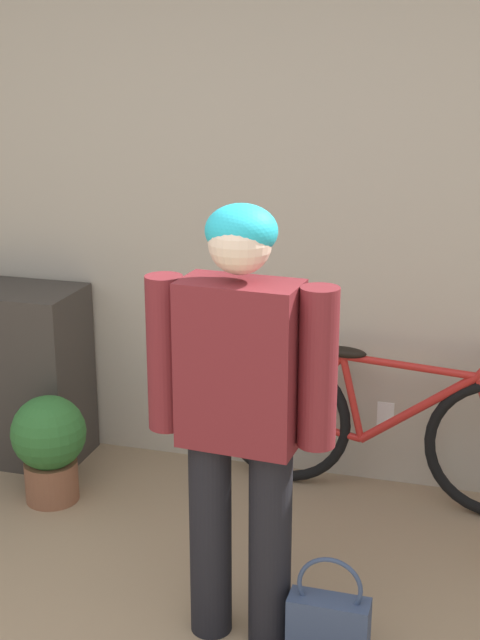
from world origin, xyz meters
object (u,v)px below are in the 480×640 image
Objects in this scene: bicycle at (387,429)px; potted_plant at (49,443)px; handbag at (328,625)px; person at (240,400)px.

bicycle reaches higher than potted_plant.
handbag is (-0.04, -1.22, -0.22)m from bicycle.
potted_plant is at bearing 151.55° from person.
bicycle is at bearing 76.31° from person.
person reaches higher than bicycle.
person reaches higher than handbag.
person is 0.84m from handbag.
bicycle is 4.14× the size of handbag.
handbag is at bearing -5.61° from person.
person is 3.90× the size of handbag.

